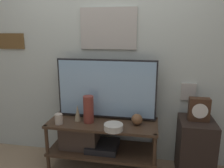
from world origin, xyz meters
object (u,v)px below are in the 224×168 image
object	(u,v)px
vase_round_glass	(137,119)
vase_tall_ceramic	(89,109)
vase_slim_bronze	(78,113)
mantel_clock	(199,109)
candle_jar	(59,119)
television	(106,89)
vase_wide_bowl	(113,127)

from	to	relation	value
vase_round_glass	vase_tall_ceramic	bearing A→B (deg)	-177.00
vase_slim_bronze	mantel_clock	world-z (taller)	mantel_clock
candle_jar	mantel_clock	world-z (taller)	mantel_clock
vase_round_glass	vase_tall_ceramic	xyz separation A→B (m)	(-0.55, -0.03, 0.09)
vase_slim_bronze	candle_jar	world-z (taller)	vase_slim_bronze
vase_tall_ceramic	vase_round_glass	bearing A→B (deg)	3.00
candle_jar	mantel_clock	size ratio (longest dim) A/B	0.47
television	vase_round_glass	bearing A→B (deg)	-17.74
vase_tall_ceramic	mantel_clock	world-z (taller)	mantel_clock
vase_round_glass	candle_jar	size ratio (longest dim) A/B	1.06
vase_wide_bowl	mantel_clock	distance (m)	0.93
television	candle_jar	distance (m)	0.63
vase_wide_bowl	vase_round_glass	bearing A→B (deg)	38.32
television	vase_slim_bronze	bearing A→B (deg)	-157.12
vase_wide_bowl	vase_round_glass	distance (m)	0.30
vase_slim_bronze	vase_round_glass	distance (m)	0.69
vase_wide_bowl	vase_round_glass	xyz separation A→B (m)	(0.23, 0.18, 0.03)
vase_round_glass	mantel_clock	size ratio (longest dim) A/B	0.50
television	candle_jar	xyz separation A→B (m)	(-0.49, -0.26, -0.30)
television	candle_jar	world-z (taller)	television
television	vase_round_glass	world-z (taller)	television
vase_slim_bronze	vase_wide_bowl	world-z (taller)	vase_slim_bronze
television	vase_tall_ceramic	size ratio (longest dim) A/B	3.75
vase_tall_ceramic	candle_jar	bearing A→B (deg)	-160.90
vase_slim_bronze	vase_tall_ceramic	size ratio (longest dim) A/B	0.62
television	vase_slim_bronze	size ratio (longest dim) A/B	6.08
vase_tall_ceramic	candle_jar	world-z (taller)	vase_tall_ceramic
vase_wide_bowl	vase_slim_bronze	bearing A→B (deg)	159.18
vase_tall_ceramic	mantel_clock	distance (m)	1.20
vase_slim_bronze	vase_tall_ceramic	bearing A→B (deg)	-6.93
television	vase_wide_bowl	distance (m)	0.47
television	vase_wide_bowl	xyz separation A→B (m)	(0.14, -0.30, -0.33)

